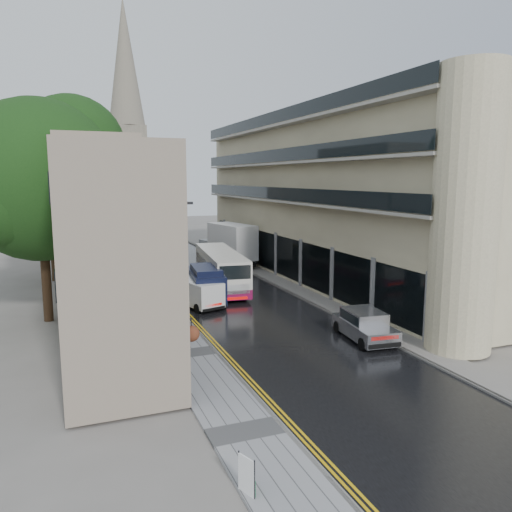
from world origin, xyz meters
TOP-DOWN VIEW (x-y plane):
  - ground at (0.00, 0.00)m, footprint 200.00×200.00m
  - road at (0.00, 27.50)m, footprint 9.00×85.00m
  - left_sidewalk at (-5.85, 27.50)m, footprint 2.70×85.00m
  - right_sidewalk at (5.40, 27.50)m, footprint 1.80×85.00m
  - old_shop_row at (-9.45, 30.00)m, footprint 4.50×56.00m
  - modern_block at (10.30, 26.00)m, footprint 8.00×40.00m
  - church_spire at (0.50, 82.00)m, footprint 6.40×6.40m
  - tree_near at (-12.50, 20.00)m, footprint 10.56×10.56m
  - tree_far at (-12.20, 33.00)m, footprint 9.24×9.24m
  - cream_bus at (-1.31, 22.04)m, footprint 3.75×11.12m
  - white_lorry at (3.20, 32.38)m, footprint 3.98×8.42m
  - silver_hatchback at (2.61, 8.35)m, footprint 2.38×4.58m
  - white_van at (-3.49, 18.27)m, footprint 2.92×4.60m
  - navy_van at (-3.32, 19.32)m, footprint 2.68×5.43m
  - pedestrian at (-6.46, 18.89)m, footprint 0.75×0.59m
  - lamp_post_near at (-4.70, 17.23)m, footprint 0.82×0.30m
  - lamp_post_far at (-5.79, 36.04)m, footprint 0.81×0.32m
  - estate_sign at (-7.05, -0.66)m, footprint 0.31×0.63m

SIDE VIEW (x-z plane):
  - ground at x=0.00m, z-range 0.00..0.00m
  - road at x=0.00m, z-range 0.00..0.02m
  - left_sidewalk at x=-5.85m, z-range 0.00..0.12m
  - right_sidewalk at x=5.40m, z-range 0.00..0.12m
  - estate_sign at x=-7.05m, z-range 0.12..1.20m
  - silver_hatchback at x=2.61m, z-range 0.02..1.67m
  - white_van at x=-3.49m, z-range 0.02..1.95m
  - pedestrian at x=-6.46m, z-range 0.12..1.93m
  - navy_van at x=-3.32m, z-range 0.02..2.68m
  - cream_bus at x=-1.31m, z-range 0.02..2.99m
  - white_lorry at x=3.20m, z-range 0.02..4.27m
  - lamp_post_far at x=-5.79m, z-range 0.12..7.18m
  - lamp_post_near at x=-4.70m, z-range 0.12..7.29m
  - old_shop_row at x=-9.45m, z-range 0.00..12.00m
  - tree_far at x=-12.20m, z-range 0.00..12.46m
  - tree_near at x=-12.50m, z-range 0.00..13.89m
  - modern_block at x=10.30m, z-range 0.00..14.00m
  - church_spire at x=0.50m, z-range 0.00..40.00m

